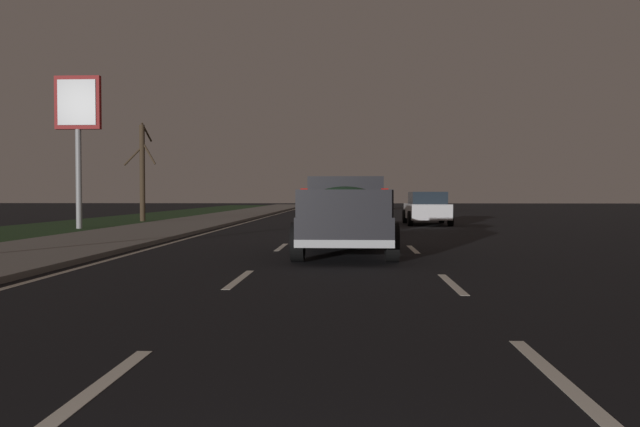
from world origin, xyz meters
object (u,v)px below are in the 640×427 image
Objects in this scene: sedan_white at (427,208)px; pickup_truck at (345,213)px; sedan_silver at (350,211)px; bare_tree_far at (142,171)px; gas_price_sign at (78,115)px.

pickup_truck is at bearing 166.24° from sedan_white.
sedan_silver is (-5.30, 3.60, 0.00)m from sedan_white.
gas_price_sign is at bearing 177.60° from bare_tree_far.
gas_price_sign is 1.21× the size of bare_tree_far.
sedan_silver is 11.98m from gas_price_sign.
sedan_white and sedan_silver have the same top height.
gas_price_sign is (0.94, 11.28, 3.93)m from sedan_silver.
gas_price_sign reaches higher than bare_tree_far.
gas_price_sign reaches higher than sedan_silver.
bare_tree_far reaches higher than pickup_truck.
sedan_white is 15.99m from gas_price_sign.
pickup_truck is 9.84m from sedan_silver.
sedan_silver is 13.84m from bare_tree_far.
gas_price_sign reaches higher than pickup_truck.
sedan_white is at bearing -13.76° from pickup_truck.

